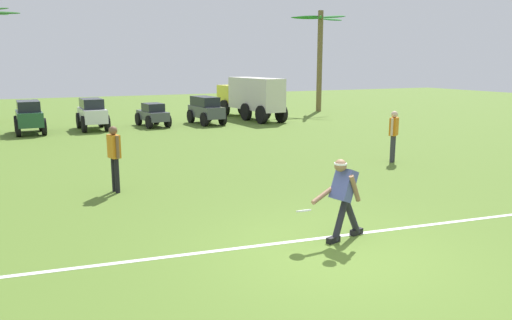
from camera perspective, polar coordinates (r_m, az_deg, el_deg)
ground_plane at (r=8.19m, az=9.43°, el=-10.56°), size 80.00×80.00×0.00m
field_line_paint at (r=8.78m, az=6.63°, el=-8.95°), size 27.21×3.12×0.01m
frisbee_thrower at (r=8.60m, az=9.96°, el=-3.92°), size 1.13×0.47×1.42m
frisbee_in_flight at (r=8.23m, az=5.47°, el=-5.79°), size 0.25×0.25×0.09m
teammate_near_sideline at (r=15.70m, az=15.46°, el=3.16°), size 0.45×0.36×1.56m
teammate_midfield at (r=12.03m, az=-15.90°, el=0.81°), size 0.27×0.50×1.56m
parked_car_slot_b at (r=23.40m, az=-24.50°, el=4.57°), size 1.25×2.39×1.40m
parked_car_slot_c at (r=23.75m, az=-18.22°, el=5.10°), size 1.23×2.38×1.40m
parked_car_slot_d at (r=24.28m, az=-11.72°, el=5.12°), size 1.30×2.28×1.10m
parked_car_slot_e at (r=24.84m, az=-5.76°, el=5.79°), size 1.33×2.47×1.34m
box_truck at (r=26.92m, az=-0.63°, el=7.35°), size 1.73×5.97×2.20m
palm_tree_right_of_centre at (r=31.33m, az=7.28°, el=12.22°), size 3.68×3.04×6.06m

